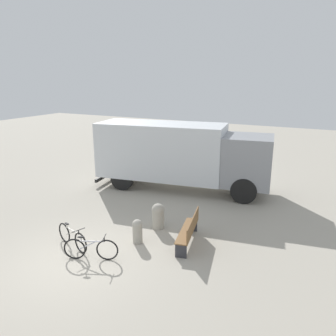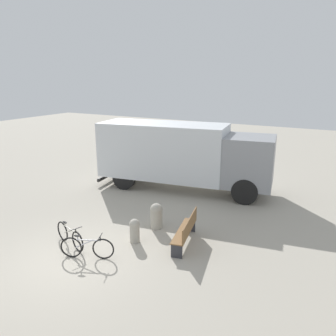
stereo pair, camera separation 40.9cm
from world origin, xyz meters
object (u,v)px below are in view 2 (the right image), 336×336
(bicycle_middle, at_px, (87,247))
(bollard_near_bench, at_px, (135,230))
(delivery_truck, at_px, (181,153))
(bicycle_near, at_px, (70,235))
(park_bench, at_px, (187,230))
(bollard_far_bench, at_px, (156,215))

(bicycle_middle, height_order, bollard_near_bench, bollard_near_bench)
(bicycle_middle, bearing_deg, bollard_near_bench, 42.35)
(delivery_truck, height_order, bicycle_near, delivery_truck)
(park_bench, bearing_deg, delivery_truck, 16.31)
(delivery_truck, distance_m, bicycle_middle, 7.01)
(bollard_far_bench, bearing_deg, bollard_near_bench, -94.09)
(park_bench, distance_m, bollard_far_bench, 1.53)
(park_bench, relative_size, bicycle_near, 1.25)
(bicycle_near, bearing_deg, park_bench, 47.26)
(bollard_near_bench, bearing_deg, delivery_truck, 100.68)
(delivery_truck, relative_size, bicycle_near, 5.32)
(bicycle_near, xyz_separation_m, bollard_far_bench, (1.74, 2.39, 0.14))
(bollard_far_bench, bearing_deg, bicycle_near, -126.12)
(park_bench, relative_size, bicycle_middle, 1.29)
(bollard_near_bench, bearing_deg, bicycle_near, -144.87)
(delivery_truck, xyz_separation_m, bicycle_near, (-0.64, -6.55, -1.38))
(bollard_far_bench, bearing_deg, bicycle_middle, -105.70)
(bicycle_near, relative_size, bicycle_middle, 1.04)
(bicycle_middle, bearing_deg, bollard_far_bench, 51.10)
(park_bench, distance_m, bicycle_middle, 3.07)
(delivery_truck, xyz_separation_m, park_bench, (2.53, -4.71, -1.23))
(bicycle_near, distance_m, bicycle_middle, 1.03)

